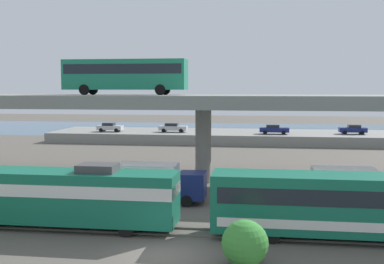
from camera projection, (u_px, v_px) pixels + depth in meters
name	position (u px, v px, depth m)	size (l,w,h in m)	color
ground_plane	(160.00, 254.00, 25.67)	(260.00, 260.00, 0.00)	#565149
rail_strip_near	(171.00, 235.00, 28.87)	(110.00, 0.12, 0.12)	#59544C
rail_strip_far	(175.00, 228.00, 30.34)	(110.00, 0.12, 0.12)	#59544C
train_locomotive	(48.00, 194.00, 30.55)	(16.23, 3.04, 4.18)	#14664C
highway_overpass	(203.00, 103.00, 44.69)	(96.00, 10.20, 8.27)	gray
transit_bus_on_overpass	(125.00, 74.00, 46.27)	(12.00, 2.68, 3.40)	#197A56
service_truck_west	(159.00, 182.00, 37.15)	(6.80, 2.46, 3.04)	navy
service_truck_east	(331.00, 187.00, 35.33)	(6.80, 2.46, 3.04)	maroon
pier_parking_lot	(228.00, 137.00, 79.82)	(58.60, 13.41, 1.62)	gray
parked_car_0	(274.00, 129.00, 75.73)	(4.63, 1.87, 1.50)	navy
parked_car_1	(353.00, 129.00, 75.57)	(4.22, 1.84, 1.50)	navy
parked_car_2	(110.00, 127.00, 79.86)	(4.20, 1.86, 1.50)	#B7B7BC
parked_car_3	(173.00, 127.00, 79.13)	(4.68, 1.85, 1.50)	#B7B7BC
harbor_water	(235.00, 130.00, 102.56)	(140.00, 36.00, 0.01)	#385B7A
shrub_right	(245.00, 243.00, 23.88)	(2.36, 2.36, 2.36)	#378834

